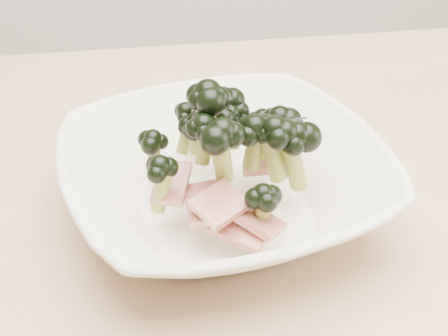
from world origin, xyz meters
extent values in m
cube|color=tan|center=(0.00, 0.00, 0.73)|extent=(1.20, 0.80, 0.04)
imported|color=#F2E8CD|center=(-0.09, 0.00, 0.79)|extent=(0.34, 0.34, 0.07)
cylinder|color=olive|center=(-0.07, -0.06, 0.80)|extent=(0.02, 0.02, 0.03)
ellipsoid|color=black|center=(-0.07, -0.06, 0.82)|extent=(0.03, 0.03, 0.02)
cylinder|color=olive|center=(-0.12, 0.05, 0.81)|extent=(0.02, 0.02, 0.04)
ellipsoid|color=black|center=(-0.12, 0.05, 0.83)|extent=(0.03, 0.03, 0.02)
cylinder|color=olive|center=(-0.09, 0.04, 0.81)|extent=(0.02, 0.02, 0.04)
ellipsoid|color=black|center=(-0.09, 0.04, 0.84)|extent=(0.04, 0.04, 0.03)
cylinder|color=olive|center=(-0.05, -0.01, 0.82)|extent=(0.03, 0.02, 0.05)
ellipsoid|color=black|center=(-0.05, -0.01, 0.85)|extent=(0.04, 0.04, 0.03)
cylinder|color=olive|center=(-0.08, 0.05, 0.81)|extent=(0.03, 0.02, 0.05)
ellipsoid|color=black|center=(-0.08, 0.05, 0.84)|extent=(0.04, 0.04, 0.03)
cylinder|color=olive|center=(-0.10, 0.02, 0.84)|extent=(0.03, 0.02, 0.05)
ellipsoid|color=black|center=(-0.10, 0.02, 0.87)|extent=(0.04, 0.04, 0.03)
cylinder|color=olive|center=(-0.03, -0.01, 0.81)|extent=(0.03, 0.02, 0.06)
ellipsoid|color=black|center=(-0.03, -0.01, 0.84)|extent=(0.04, 0.04, 0.03)
cylinder|color=olive|center=(-0.07, 0.04, 0.81)|extent=(0.01, 0.02, 0.04)
ellipsoid|color=black|center=(-0.07, 0.04, 0.84)|extent=(0.03, 0.03, 0.02)
cylinder|color=olive|center=(-0.15, -0.03, 0.80)|extent=(0.02, 0.01, 0.04)
ellipsoid|color=black|center=(-0.15, -0.03, 0.83)|extent=(0.03, 0.03, 0.03)
cylinder|color=olive|center=(-0.06, -0.01, 0.82)|extent=(0.02, 0.02, 0.04)
ellipsoid|color=black|center=(-0.06, -0.01, 0.85)|extent=(0.04, 0.04, 0.03)
cylinder|color=olive|center=(-0.09, -0.03, 0.83)|extent=(0.02, 0.03, 0.05)
ellipsoid|color=black|center=(-0.09, -0.03, 0.86)|extent=(0.04, 0.04, 0.03)
cylinder|color=olive|center=(-0.11, 0.03, 0.82)|extent=(0.01, 0.02, 0.03)
ellipsoid|color=black|center=(-0.11, 0.03, 0.83)|extent=(0.03, 0.03, 0.03)
cylinder|color=olive|center=(-0.03, 0.02, 0.81)|extent=(0.02, 0.03, 0.04)
ellipsoid|color=black|center=(-0.03, 0.02, 0.83)|extent=(0.04, 0.04, 0.03)
cylinder|color=olive|center=(-0.15, 0.04, 0.79)|extent=(0.01, 0.02, 0.03)
ellipsoid|color=black|center=(-0.15, 0.04, 0.81)|extent=(0.03, 0.03, 0.02)
cylinder|color=olive|center=(-0.11, -0.01, 0.83)|extent=(0.02, 0.01, 0.03)
ellipsoid|color=black|center=(-0.11, -0.01, 0.85)|extent=(0.03, 0.03, 0.03)
cylinder|color=olive|center=(-0.04, 0.06, 0.79)|extent=(0.02, 0.02, 0.04)
ellipsoid|color=black|center=(-0.04, 0.06, 0.82)|extent=(0.04, 0.04, 0.03)
cube|color=maroon|center=(-0.10, -0.06, 0.80)|extent=(0.05, 0.05, 0.02)
cube|color=maroon|center=(-0.14, -0.02, 0.80)|extent=(0.04, 0.05, 0.02)
cube|color=maroon|center=(-0.11, -0.04, 0.79)|extent=(0.04, 0.05, 0.01)
cube|color=maroon|center=(-0.05, 0.02, 0.79)|extent=(0.05, 0.04, 0.02)
cube|color=maroon|center=(-0.08, -0.06, 0.79)|extent=(0.06, 0.06, 0.02)
cube|color=maroon|center=(-0.08, -0.06, 0.78)|extent=(0.06, 0.06, 0.02)
camera|label=1|loc=(-0.16, -0.45, 1.12)|focal=50.00mm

